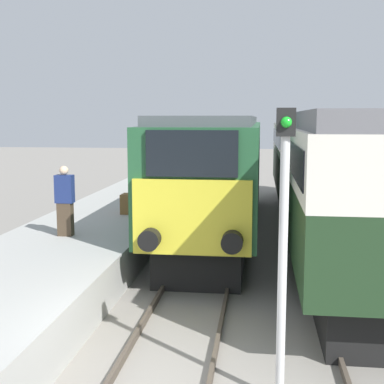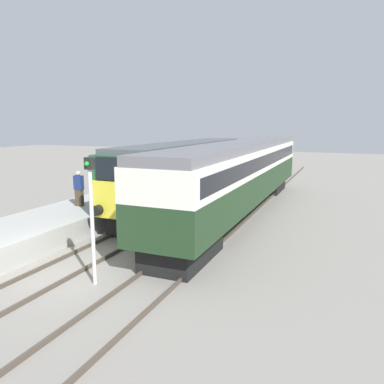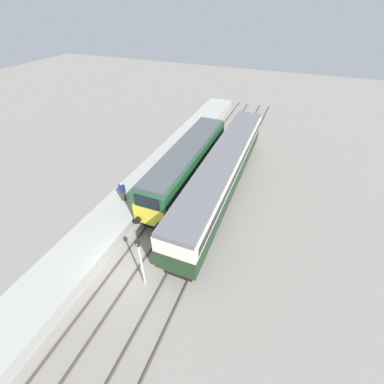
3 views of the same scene
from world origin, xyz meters
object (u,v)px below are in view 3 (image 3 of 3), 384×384
person_on_platform (123,192)px  signal_post (141,260)px  passenger_carriage (223,170)px  luggage_crate (153,178)px  locomotive (187,164)px

person_on_platform → signal_post: (5.10, -5.62, 0.56)m
passenger_carriage → person_on_platform: 8.56m
passenger_carriage → signal_post: passenger_carriage is taller
luggage_crate → person_on_platform: bearing=-105.9°
luggage_crate → locomotive: bearing=39.3°
locomotive → signal_post: 11.05m
passenger_carriage → luggage_crate: 6.28m
locomotive → luggage_crate: bearing=-140.7°
locomotive → person_on_platform: size_ratio=8.36×
passenger_carriage → signal_post: bearing=-99.0°
luggage_crate → signal_post: bearing=-64.9°
locomotive → signal_post: (1.70, -10.91, 0.18)m
locomotive → person_on_platform: 6.30m
person_on_platform → luggage_crate: (0.93, 3.28, -0.57)m
passenger_carriage → person_on_platform: (-6.80, -5.15, -0.63)m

